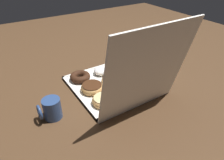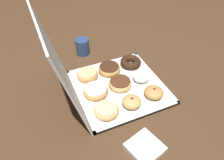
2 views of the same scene
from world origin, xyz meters
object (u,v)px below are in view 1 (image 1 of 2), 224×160
Objects in this scene: chocolate_frosted_donut_5 at (92,87)px; napkin_stack at (164,71)px; jelly_filled_donut_0 at (118,65)px; jelly_filled_donut_3 at (132,74)px; glazed_ring_donut_8 at (103,100)px; glazed_ring_donut_6 at (145,84)px; sprinkle_donut_7 at (126,92)px; chocolate_frosted_donut_4 at (112,80)px; powdered_filled_donut_1 at (101,71)px; coffee_mug at (51,108)px; chocolate_cake_ring_donut_2 at (80,77)px; donut_box at (112,84)px.

napkin_stack is at bearing 173.22° from chocolate_frosted_donut_5.
jelly_filled_donut_0 and jelly_filled_donut_3 have the same top height.
chocolate_frosted_donut_5 is 0.12m from glazed_ring_donut_8.
jelly_filled_donut_3 is 0.12m from glazed_ring_donut_6.
chocolate_frosted_donut_5 is 0.98× the size of sprinkle_donut_7.
sprinkle_donut_7 is (0.00, 0.13, 0.00)m from chocolate_frosted_donut_4.
powdered_filled_donut_1 is 0.78× the size of glazed_ring_donut_8.
powdered_filled_donut_1 is 0.72× the size of sprinkle_donut_7.
coffee_mug reaches higher than glazed_ring_donut_8.
jelly_filled_donut_0 is at bearing -154.27° from chocolate_frosted_donut_5.
coffee_mug is at bearing 21.93° from jelly_filled_donut_0.
chocolate_cake_ring_donut_2 is at bearing -1.95° from jelly_filled_donut_0.
jelly_filled_donut_0 is at bearing -134.82° from donut_box.
jelly_filled_donut_3 is at bearing -91.17° from glazed_ring_donut_6.
sprinkle_donut_7 is 1.21× the size of coffee_mug.
napkin_stack is at bearing -168.28° from sprinkle_donut_7.
donut_box is at bearing 135.11° from chocolate_cake_ring_donut_2.
chocolate_frosted_donut_5 is 0.46m from napkin_stack.
chocolate_cake_ring_donut_2 is 1.30× the size of jelly_filled_donut_3.
jelly_filled_donut_0 is 0.16m from chocolate_frosted_donut_4.
glazed_ring_donut_8 is (0.00, 0.12, -0.00)m from chocolate_frosted_donut_5.
chocolate_cake_ring_donut_2 is at bearing -43.99° from glazed_ring_donut_6.
sprinkle_donut_7 reaches higher than napkin_stack.
chocolate_frosted_donut_4 is (0.12, 0.11, -0.00)m from jelly_filled_donut_0.
coffee_mug is (0.36, 0.07, 0.04)m from donut_box.
napkin_stack is at bearing -162.04° from glazed_ring_donut_6.
powdered_filled_donut_1 is 0.71× the size of napkin_stack.
coffee_mug is at bearing 1.62° from napkin_stack.
glazed_ring_donut_6 is 0.25m from glazed_ring_donut_8.
donut_box is at bearing -168.74° from coffee_mug.
glazed_ring_donut_8 reaches higher than napkin_stack.
jelly_filled_donut_3 reaches higher than sprinkle_donut_7.
napkin_stack is (-0.22, 0.17, -0.02)m from jelly_filled_donut_0.
sprinkle_donut_7 is (0.13, 0.12, -0.00)m from jelly_filled_donut_3.
chocolate_frosted_donut_5 reaches higher than napkin_stack.
donut_box is 3.67× the size of chocolate_frosted_donut_4.
powdered_filled_donut_1 is 0.98× the size of jelly_filled_donut_3.
donut_box is 0.18m from glazed_ring_donut_8.
jelly_filled_donut_3 reaches higher than glazed_ring_donut_6.
chocolate_frosted_donut_5 is at bearing -91.67° from glazed_ring_donut_8.
jelly_filled_donut_0 is 0.79× the size of chocolate_frosted_donut_4.
donut_box is 0.12m from sprinkle_donut_7.
jelly_filled_donut_3 is at bearing -138.00° from sprinkle_donut_7.
jelly_filled_donut_3 reaches higher than glazed_ring_donut_8.
chocolate_cake_ring_donut_2 is 1.04× the size of glazed_ring_donut_8.
jelly_filled_donut_3 is 0.75× the size of chocolate_frosted_donut_5.
jelly_filled_donut_0 reaches higher than glazed_ring_donut_8.
chocolate_cake_ring_donut_2 is 0.95× the size of sprinkle_donut_7.
powdered_filled_donut_1 is 0.41m from coffee_mug.
chocolate_frosted_donut_5 is 0.18m from sprinkle_donut_7.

